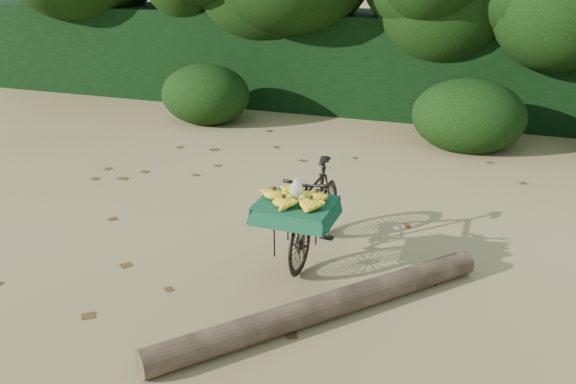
% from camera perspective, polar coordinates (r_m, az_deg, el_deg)
% --- Properties ---
extents(ground, '(80.00, 80.00, 0.00)m').
position_cam_1_polar(ground, '(6.29, -0.66, -5.59)').
color(ground, tan).
rests_on(ground, ground).
extents(vendor_bicycle, '(0.68, 1.67, 0.95)m').
position_cam_1_polar(vendor_bicycle, '(6.05, 2.52, -1.66)').
color(vendor_bicycle, black).
rests_on(vendor_bicycle, ground).
extents(fallen_log, '(2.25, 2.54, 0.23)m').
position_cam_1_polar(fallen_log, '(5.19, 3.56, -10.62)').
color(fallen_log, brown).
rests_on(fallen_log, ground).
extents(hedge_backdrop, '(26.00, 1.80, 1.80)m').
position_cam_1_polar(hedge_backdrop, '(11.87, 10.10, 11.77)').
color(hedge_backdrop, black).
rests_on(hedge_backdrop, ground).
extents(tree_row, '(14.50, 2.00, 4.00)m').
position_cam_1_polar(tree_row, '(11.08, 6.27, 17.02)').
color(tree_row, black).
rests_on(tree_row, ground).
extents(bush_clumps, '(8.80, 1.70, 0.90)m').
position_cam_1_polar(bush_clumps, '(9.95, 10.73, 7.18)').
color(bush_clumps, black).
rests_on(bush_clumps, ground).
extents(leaf_litter, '(7.00, 7.30, 0.01)m').
position_cam_1_polar(leaf_litter, '(6.84, 1.22, -3.19)').
color(leaf_litter, '#4D3214').
rests_on(leaf_litter, ground).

